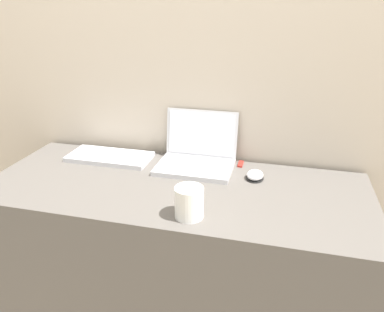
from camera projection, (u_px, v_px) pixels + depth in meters
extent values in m
cube|color=beige|center=(196.00, 35.00, 1.53)|extent=(7.00, 0.04, 2.50)
cube|color=#5B5651|center=(176.00, 262.00, 1.58)|extent=(1.47, 0.59, 0.73)
cube|color=silver|center=(195.00, 167.00, 1.57)|extent=(0.31, 0.22, 0.02)
cube|color=#B7B7BC|center=(196.00, 163.00, 1.58)|extent=(0.28, 0.12, 0.00)
cube|color=silver|center=(202.00, 133.00, 1.63)|extent=(0.31, 0.04, 0.20)
cube|color=white|center=(201.00, 133.00, 1.63)|extent=(0.29, 0.03, 0.18)
cylinder|color=white|center=(189.00, 202.00, 1.21)|extent=(0.09, 0.09, 0.11)
cylinder|color=black|center=(189.00, 189.00, 1.19)|extent=(0.08, 0.08, 0.01)
ellipsoid|color=black|center=(255.00, 178.00, 1.49)|extent=(0.07, 0.09, 0.01)
ellipsoid|color=silver|center=(255.00, 175.00, 1.48)|extent=(0.07, 0.08, 0.03)
cube|color=silver|center=(110.00, 157.00, 1.67)|extent=(0.37, 0.17, 0.02)
cube|color=#B2261E|center=(241.00, 164.00, 1.61)|extent=(0.02, 0.06, 0.01)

